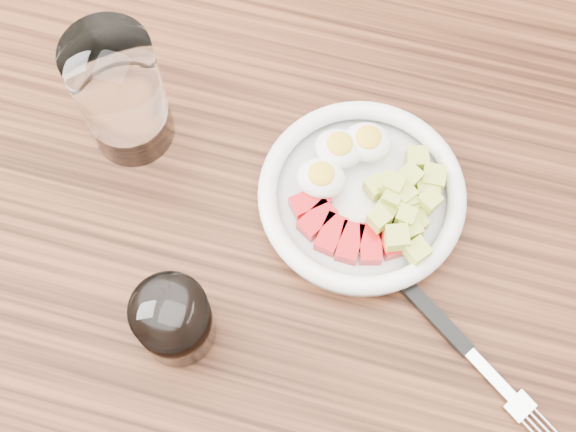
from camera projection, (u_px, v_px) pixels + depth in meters
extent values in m
plane|color=brown|center=(292.00, 375.00, 1.49)|extent=(4.00, 4.00, 0.00)
cube|color=#582D18|center=(295.00, 246.00, 0.79)|extent=(1.50, 0.90, 0.04)
cylinder|color=white|center=(361.00, 200.00, 0.78)|extent=(0.19, 0.19, 0.01)
torus|color=white|center=(362.00, 194.00, 0.77)|extent=(0.20, 0.20, 0.02)
cube|color=#BA0B10|center=(310.00, 202.00, 0.77)|extent=(0.04, 0.04, 0.02)
cube|color=#BA0B10|center=(317.00, 220.00, 0.76)|extent=(0.04, 0.04, 0.02)
cube|color=#BA0B10|center=(331.00, 234.00, 0.76)|extent=(0.03, 0.04, 0.02)
cube|color=#BA0B10|center=(350.00, 243.00, 0.75)|extent=(0.02, 0.04, 0.02)
cube|color=#BA0B10|center=(370.00, 244.00, 0.75)|extent=(0.03, 0.04, 0.02)
cube|color=#BA0B10|center=(390.00, 238.00, 0.75)|extent=(0.04, 0.04, 0.02)
cube|color=#BA0B10|center=(405.00, 226.00, 0.76)|extent=(0.04, 0.03, 0.02)
ellipsoid|color=white|center=(339.00, 149.00, 0.78)|extent=(0.05, 0.04, 0.03)
ellipsoid|color=yellow|center=(340.00, 144.00, 0.77)|extent=(0.03, 0.03, 0.01)
ellipsoid|color=white|center=(367.00, 142.00, 0.78)|extent=(0.05, 0.04, 0.03)
ellipsoid|color=yellow|center=(368.00, 137.00, 0.77)|extent=(0.03, 0.03, 0.01)
ellipsoid|color=white|center=(321.00, 178.00, 0.76)|extent=(0.05, 0.04, 0.03)
ellipsoid|color=yellow|center=(321.00, 174.00, 0.76)|extent=(0.03, 0.03, 0.01)
cube|color=#C3C94D|center=(394.00, 185.00, 0.75)|extent=(0.02, 0.02, 0.02)
cube|color=#C3C94D|center=(390.00, 186.00, 0.76)|extent=(0.02, 0.02, 0.02)
cube|color=#C3C94D|center=(397.00, 238.00, 0.74)|extent=(0.03, 0.03, 0.02)
cube|color=#C3C94D|center=(430.00, 201.00, 0.75)|extent=(0.02, 0.02, 0.02)
cube|color=#C3C94D|center=(392.00, 197.00, 0.75)|extent=(0.02, 0.02, 0.02)
cube|color=#C3C94D|center=(379.00, 219.00, 0.74)|extent=(0.02, 0.02, 0.02)
cube|color=#C3C94D|center=(384.00, 214.00, 0.76)|extent=(0.03, 0.03, 0.02)
cube|color=#C3C94D|center=(414.00, 218.00, 0.76)|extent=(0.03, 0.03, 0.02)
cube|color=#C3C94D|center=(403.00, 200.00, 0.76)|extent=(0.03, 0.03, 0.02)
cube|color=#C3C94D|center=(417.00, 159.00, 0.78)|extent=(0.03, 0.03, 0.02)
cube|color=#C3C94D|center=(410.00, 229.00, 0.74)|extent=(0.03, 0.03, 0.02)
cube|color=#C3C94D|center=(433.00, 178.00, 0.77)|extent=(0.02, 0.02, 0.02)
cube|color=#C3C94D|center=(417.00, 252.00, 0.74)|extent=(0.03, 0.03, 0.02)
cube|color=#C3C94D|center=(415.00, 224.00, 0.75)|extent=(0.03, 0.03, 0.02)
cube|color=#C3C94D|center=(428.00, 192.00, 0.77)|extent=(0.02, 0.02, 0.02)
cube|color=#C3C94D|center=(405.00, 194.00, 0.75)|extent=(0.02, 0.02, 0.02)
cube|color=#C3C94D|center=(408.00, 208.00, 0.76)|extent=(0.02, 0.02, 0.02)
cube|color=#C3C94D|center=(427.00, 189.00, 0.77)|extent=(0.03, 0.03, 0.02)
cube|color=#C3C94D|center=(376.00, 187.00, 0.77)|extent=(0.03, 0.03, 0.02)
cube|color=#C3C94D|center=(406.00, 217.00, 0.74)|extent=(0.02, 0.02, 0.02)
cube|color=#C3C94D|center=(409.00, 177.00, 0.76)|extent=(0.03, 0.03, 0.02)
cube|color=black|center=(430.00, 311.00, 0.74)|extent=(0.09, 0.07, 0.01)
cube|color=silver|center=(492.00, 377.00, 0.72)|extent=(0.05, 0.04, 0.00)
cube|color=silver|center=(520.00, 406.00, 0.71)|extent=(0.03, 0.03, 0.00)
cylinder|color=silver|center=(545.00, 429.00, 0.71)|extent=(0.03, 0.02, 0.00)
cylinder|color=silver|center=(549.00, 425.00, 0.71)|extent=(0.03, 0.02, 0.00)
cylinder|color=white|center=(121.00, 95.00, 0.75)|extent=(0.08, 0.08, 0.15)
cylinder|color=white|center=(174.00, 321.00, 0.71)|extent=(0.07, 0.07, 0.08)
cylinder|color=black|center=(174.00, 321.00, 0.71)|extent=(0.06, 0.06, 0.07)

